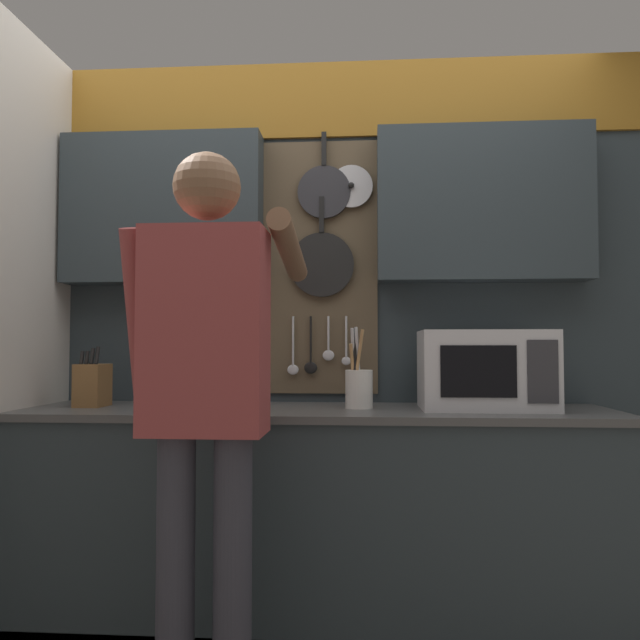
% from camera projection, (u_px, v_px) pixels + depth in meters
% --- Properties ---
extents(ground_plane, '(14.00, 14.00, 0.00)m').
position_uv_depth(ground_plane, '(317.00, 630.00, 2.50)').
color(ground_plane, brown).
extents(base_cabinet_counter, '(2.38, 0.61, 0.89)m').
position_uv_depth(base_cabinet_counter, '(317.00, 519.00, 2.52)').
color(base_cabinet_counter, '#2D383D').
rests_on(base_cabinet_counter, ground_plane).
extents(back_wall_unit, '(2.95, 0.20, 2.46)m').
position_uv_depth(back_wall_unit, '(322.00, 272.00, 2.84)').
color(back_wall_unit, '#2D383D').
rests_on(back_wall_unit, ground_plane).
extents(microwave, '(0.51, 0.35, 0.32)m').
position_uv_depth(microwave, '(485.00, 370.00, 2.51)').
color(microwave, silver).
rests_on(microwave, base_cabinet_counter).
extents(knife_block, '(0.11, 0.15, 0.25)m').
position_uv_depth(knife_block, '(93.00, 385.00, 2.62)').
color(knife_block, brown).
rests_on(knife_block, base_cabinet_counter).
extents(utensil_crock, '(0.11, 0.11, 0.33)m').
position_uv_depth(utensil_crock, '(359.00, 386.00, 2.54)').
color(utensil_crock, white).
rests_on(utensil_crock, base_cabinet_counter).
extents(person, '(0.54, 0.68, 1.76)m').
position_uv_depth(person, '(207.00, 373.00, 1.97)').
color(person, '#383842').
rests_on(person, ground_plane).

